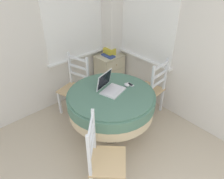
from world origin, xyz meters
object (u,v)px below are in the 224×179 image
at_px(computer_mouse, 127,85).
at_px(book_on_cabinet, 108,56).
at_px(storage_box, 110,51).
at_px(cell_phone, 130,84).
at_px(round_dining_table, 111,102).
at_px(dining_chair_near_back_window, 75,88).
at_px(dining_chair_near_right_window, 151,90).
at_px(dining_chair_camera_near, 104,159).
at_px(corner_cabinet, 110,72).
at_px(laptop, 110,87).

distance_m(computer_mouse, book_on_cabinet, 1.16).
bearing_deg(storage_box, cell_phone, -117.20).
distance_m(round_dining_table, storage_box, 1.40).
relative_size(dining_chair_near_back_window, dining_chair_near_right_window, 1.00).
xyz_separation_m(dining_chair_camera_near, corner_cabinet, (1.48, 1.61, -0.11)).
bearing_deg(computer_mouse, corner_cabinet, 60.55).
relative_size(corner_cabinet, storage_box, 3.63).
distance_m(dining_chair_near_right_window, storage_box, 1.12).
xyz_separation_m(laptop, storage_box, (0.86, 1.00, -0.05)).
relative_size(computer_mouse, storage_box, 0.45).
height_order(round_dining_table, corner_cabinet, round_dining_table).
bearing_deg(corner_cabinet, storage_box, 47.58).
xyz_separation_m(dining_chair_near_back_window, storage_box, (0.93, 0.22, 0.30)).
xyz_separation_m(corner_cabinet, book_on_cabinet, (-0.05, -0.03, 0.36)).
distance_m(cell_phone, dining_chair_near_right_window, 0.58).
relative_size(cell_phone, dining_chair_camera_near, 0.12).
distance_m(laptop, dining_chair_camera_near, 0.97).
bearing_deg(round_dining_table, dining_chair_camera_near, -136.81).
bearing_deg(dining_chair_camera_near, storage_box, 47.34).
height_order(dining_chair_near_right_window, book_on_cabinet, dining_chair_near_right_window).
bearing_deg(corner_cabinet, dining_chair_near_right_window, -91.91).
distance_m(round_dining_table, dining_chair_camera_near, 0.85).
xyz_separation_m(cell_phone, book_on_cabinet, (0.48, 1.03, -0.05)).
distance_m(laptop, dining_chair_near_back_window, 0.86).
relative_size(dining_chair_camera_near, storage_box, 5.15).
height_order(cell_phone, corner_cabinet, cell_phone).
relative_size(dining_chair_near_back_window, corner_cabinet, 1.42).
height_order(round_dining_table, book_on_cabinet, round_dining_table).
xyz_separation_m(laptop, corner_cabinet, (0.84, 0.97, -0.46)).
distance_m(cell_phone, storage_box, 1.21).
bearing_deg(cell_phone, storage_box, 62.80).
relative_size(cell_phone, storage_box, 0.62).
height_order(dining_chair_near_back_window, storage_box, dining_chair_near_back_window).
distance_m(laptop, dining_chair_near_right_window, 0.88).
xyz_separation_m(cell_phone, corner_cabinet, (0.53, 1.06, -0.41)).
bearing_deg(book_on_cabinet, laptop, -129.65).
bearing_deg(storage_box, dining_chair_near_back_window, -166.93).
height_order(cell_phone, dining_chair_near_back_window, dining_chair_near_back_window).
relative_size(dining_chair_near_right_window, book_on_cabinet, 3.90).
bearing_deg(laptop, corner_cabinet, 49.31).
relative_size(laptop, computer_mouse, 4.37).
relative_size(laptop, book_on_cabinet, 1.48).
distance_m(dining_chair_near_right_window, book_on_cabinet, 1.06).
height_order(corner_cabinet, book_on_cabinet, book_on_cabinet).
distance_m(laptop, storage_box, 1.32).
xyz_separation_m(cell_phone, storage_box, (0.55, 1.08, -0.00)).
bearing_deg(corner_cabinet, dining_chair_near_back_window, -168.02).
bearing_deg(book_on_cabinet, storage_box, 34.10).
bearing_deg(cell_phone, dining_chair_near_right_window, -0.13).
bearing_deg(book_on_cabinet, dining_chair_camera_near, -132.11).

